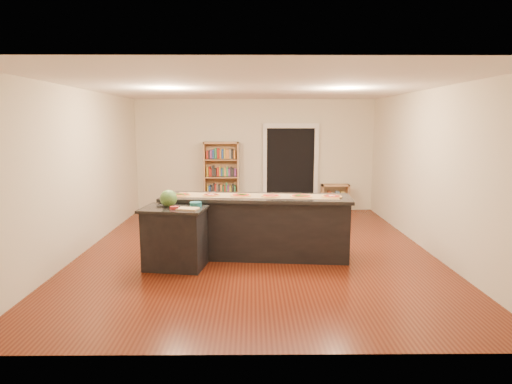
{
  "coord_description": "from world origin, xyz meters",
  "views": [
    {
      "loc": [
        -0.06,
        -7.33,
        2.22
      ],
      "look_at": [
        0.0,
        0.2,
        1.0
      ],
      "focal_mm": 30.0,
      "sensor_mm": 36.0,
      "label": 1
    }
  ],
  "objects_px": {
    "kitchen_island": "(256,226)",
    "low_shelf": "(335,198)",
    "watermelon": "(169,198)",
    "bookshelf": "(222,177)",
    "side_counter": "(175,237)",
    "waste_bin": "(240,206)"
  },
  "relations": [
    {
      "from": "watermelon",
      "to": "low_shelf",
      "type": "bearing_deg",
      "value": 51.21
    },
    {
      "from": "bookshelf",
      "to": "side_counter",
      "type": "bearing_deg",
      "value": -95.63
    },
    {
      "from": "kitchen_island",
      "to": "waste_bin",
      "type": "xyz_separation_m",
      "value": [
        -0.36,
        3.45,
        -0.32
      ]
    },
    {
      "from": "kitchen_island",
      "to": "bookshelf",
      "type": "bearing_deg",
      "value": 107.99
    },
    {
      "from": "low_shelf",
      "to": "watermelon",
      "type": "bearing_deg",
      "value": -128.79
    },
    {
      "from": "side_counter",
      "to": "waste_bin",
      "type": "relative_size",
      "value": 2.5
    },
    {
      "from": "low_shelf",
      "to": "waste_bin",
      "type": "distance_m",
      "value": 2.41
    },
    {
      "from": "kitchen_island",
      "to": "side_counter",
      "type": "relative_size",
      "value": 3.23
    },
    {
      "from": "kitchen_island",
      "to": "watermelon",
      "type": "height_order",
      "value": "watermelon"
    },
    {
      "from": "bookshelf",
      "to": "low_shelf",
      "type": "bearing_deg",
      "value": 0.17
    },
    {
      "from": "side_counter",
      "to": "low_shelf",
      "type": "relative_size",
      "value": 1.39
    },
    {
      "from": "low_shelf",
      "to": "waste_bin",
      "type": "xyz_separation_m",
      "value": [
        -2.39,
        -0.23,
        -0.15
      ]
    },
    {
      "from": "kitchen_island",
      "to": "low_shelf",
      "type": "bearing_deg",
      "value": 66.3
    },
    {
      "from": "kitchen_island",
      "to": "watermelon",
      "type": "distance_m",
      "value": 1.55
    },
    {
      "from": "side_counter",
      "to": "bookshelf",
      "type": "relative_size",
      "value": 0.55
    },
    {
      "from": "side_counter",
      "to": "waste_bin",
      "type": "height_order",
      "value": "side_counter"
    },
    {
      "from": "kitchen_island",
      "to": "waste_bin",
      "type": "distance_m",
      "value": 3.48
    },
    {
      "from": "kitchen_island",
      "to": "watermelon",
      "type": "bearing_deg",
      "value": -153.6
    },
    {
      "from": "kitchen_island",
      "to": "side_counter",
      "type": "bearing_deg",
      "value": -150.27
    },
    {
      "from": "low_shelf",
      "to": "watermelon",
      "type": "distance_m",
      "value": 5.44
    },
    {
      "from": "side_counter",
      "to": "watermelon",
      "type": "xyz_separation_m",
      "value": [
        -0.09,
        0.05,
        0.6
      ]
    },
    {
      "from": "waste_bin",
      "to": "watermelon",
      "type": "bearing_deg",
      "value": -103.92
    }
  ]
}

